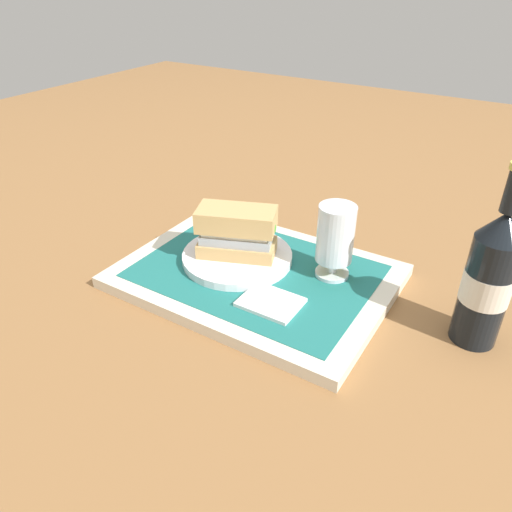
{
  "coord_description": "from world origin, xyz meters",
  "views": [
    {
      "loc": [
        0.36,
        -0.58,
        0.47
      ],
      "look_at": [
        0.0,
        0.0,
        0.05
      ],
      "focal_mm": 34.33,
      "sensor_mm": 36.0,
      "label": 1
    }
  ],
  "objects_px": {
    "plate": "(237,257)",
    "sandwich": "(239,232)",
    "beer_glass": "(335,237)",
    "beer_bottle": "(489,278)"
  },
  "relations": [
    {
      "from": "sandwich",
      "to": "beer_glass",
      "type": "height_order",
      "value": "beer_glass"
    },
    {
      "from": "sandwich",
      "to": "beer_glass",
      "type": "xyz_separation_m",
      "value": [
        0.15,
        0.04,
        0.01
      ]
    },
    {
      "from": "beer_glass",
      "to": "beer_bottle",
      "type": "distance_m",
      "value": 0.23
    },
    {
      "from": "sandwich",
      "to": "beer_glass",
      "type": "distance_m",
      "value": 0.16
    },
    {
      "from": "plate",
      "to": "sandwich",
      "type": "bearing_deg",
      "value": 21.56
    },
    {
      "from": "beer_glass",
      "to": "sandwich",
      "type": "bearing_deg",
      "value": -164.01
    },
    {
      "from": "plate",
      "to": "sandwich",
      "type": "relative_size",
      "value": 1.32
    },
    {
      "from": "sandwich",
      "to": "plate",
      "type": "bearing_deg",
      "value": -180.0
    },
    {
      "from": "sandwich",
      "to": "beer_bottle",
      "type": "relative_size",
      "value": 0.54
    },
    {
      "from": "plate",
      "to": "beer_glass",
      "type": "distance_m",
      "value": 0.18
    }
  ]
}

